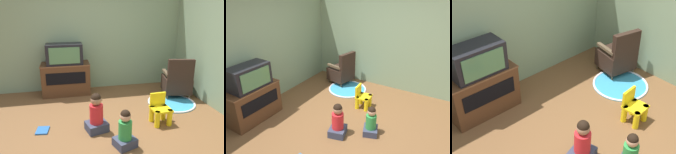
% 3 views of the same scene
% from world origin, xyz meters
% --- Properties ---
extents(ground_plane, '(30.00, 30.00, 0.00)m').
position_xyz_m(ground_plane, '(0.00, 0.00, 0.00)').
color(ground_plane, brown).
extents(wall_back, '(5.28, 0.12, 2.57)m').
position_xyz_m(wall_back, '(-0.36, 2.12, 1.28)').
color(wall_back, gray).
rests_on(wall_back, ground_plane).
extents(tv_cabinet, '(1.07, 0.54, 0.72)m').
position_xyz_m(tv_cabinet, '(-0.67, 1.78, 0.37)').
color(tv_cabinet, '#4C2D19').
rests_on(tv_cabinet, ground_plane).
extents(television, '(0.78, 0.42, 0.45)m').
position_xyz_m(television, '(-0.67, 1.75, 0.94)').
color(television, black).
rests_on(television, tv_cabinet).
extents(black_armchair, '(0.67, 0.66, 0.89)m').
position_xyz_m(black_armchair, '(1.74, 1.11, 0.35)').
color(black_armchair, brown).
rests_on(black_armchair, ground_plane).
extents(yellow_kid_chair, '(0.34, 0.32, 0.51)m').
position_xyz_m(yellow_kid_chair, '(0.88, 0.06, 0.21)').
color(yellow_kid_chair, yellow).
rests_on(yellow_kid_chair, ground_plane).
extents(play_mat, '(0.98, 0.98, 0.04)m').
position_xyz_m(play_mat, '(1.47, 0.77, 0.01)').
color(play_mat, teal).
rests_on(play_mat, ground_plane).
extents(child_watching_left, '(0.39, 0.36, 0.65)m').
position_xyz_m(child_watching_left, '(-0.22, 0.04, 0.28)').
color(child_watching_left, '#33384C').
rests_on(child_watching_left, ground_plane).
extents(child_watching_center, '(0.36, 0.34, 0.57)m').
position_xyz_m(child_watching_center, '(0.11, -0.47, 0.25)').
color(child_watching_center, '#33384C').
rests_on(child_watching_center, ground_plane).
extents(book, '(0.22, 0.26, 0.02)m').
position_xyz_m(book, '(-1.08, 0.20, 0.01)').
color(book, '#235699').
rests_on(book, ground_plane).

